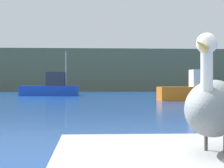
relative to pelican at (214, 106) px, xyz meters
name	(u,v)px	position (x,y,z in m)	size (l,w,h in m)	color
hillside_backdrop	(86,71)	(-1.09, 70.65, 2.44)	(140.00, 14.89, 7.15)	#5B664C
pelican	(214,106)	(0.00, 0.00, 0.00)	(0.86, 1.23, 0.94)	gray
fishing_boat_blue	(51,87)	(-4.83, 39.36, -0.27)	(6.24, 2.63, 4.68)	blue
fishing_boat_orange	(191,91)	(6.95, 26.83, -0.38)	(4.90, 1.96, 3.78)	orange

